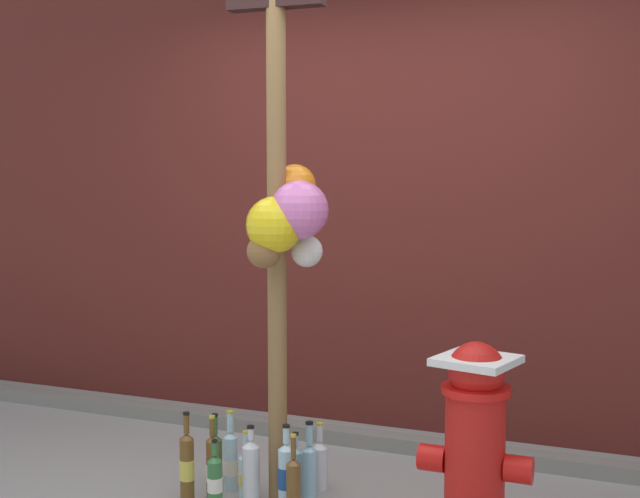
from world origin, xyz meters
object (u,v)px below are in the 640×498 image
(bottle_0, at_px, (294,488))
(bottle_3, at_px, (320,463))
(bottle_9, at_px, (215,456))
(bottle_4, at_px, (213,467))
(bottle_1, at_px, (246,474))
(bottle_5, at_px, (215,484))
(bottle_6, at_px, (187,467))
(bottle_11, at_px, (309,467))
(bottle_10, at_px, (286,476))
(bottle_7, at_px, (231,459))
(bottle_8, at_px, (295,467))
(fire_hydrant, at_px, (475,441))
(bottle_2, at_px, (251,473))
(memorial_post, at_px, (283,180))

(bottle_0, relative_size, bottle_3, 1.21)
(bottle_3, height_order, bottle_9, bottle_9)
(bottle_4, xyz_separation_m, bottle_9, (-0.09, 0.19, -0.02))
(bottle_1, height_order, bottle_5, bottle_5)
(bottle_3, distance_m, bottle_6, 0.63)
(bottle_11, bearing_deg, bottle_9, -178.88)
(bottle_4, relative_size, bottle_6, 0.94)
(bottle_6, bearing_deg, bottle_1, 33.43)
(bottle_0, distance_m, bottle_10, 0.12)
(bottle_1, xyz_separation_m, bottle_5, (-0.04, -0.22, 0.03))
(bottle_7, bearing_deg, bottle_8, 17.75)
(bottle_1, bearing_deg, bottle_11, 24.58)
(bottle_9, xyz_separation_m, bottle_11, (0.49, 0.01, 0.01))
(bottle_8, distance_m, bottle_9, 0.41)
(bottle_0, relative_size, bottle_9, 1.14)
(fire_hydrant, relative_size, bottle_6, 1.99)
(bottle_0, distance_m, bottle_6, 0.54)
(bottle_1, bearing_deg, bottle_2, -52.45)
(fire_hydrant, bearing_deg, bottle_4, 178.18)
(bottle_0, distance_m, bottle_5, 0.36)
(bottle_3, relative_size, bottle_10, 0.81)
(bottle_10, bearing_deg, bottle_8, 104.06)
(bottle_6, bearing_deg, memorial_post, 15.81)
(bottle_3, xyz_separation_m, bottle_10, (-0.04, -0.30, 0.04))
(bottle_5, xyz_separation_m, bottle_10, (0.28, 0.15, 0.02))
(fire_hydrant, distance_m, bottle_5, 1.16)
(fire_hydrant, relative_size, bottle_2, 2.21)
(bottle_1, height_order, bottle_9, bottle_9)
(fire_hydrant, height_order, bottle_2, fire_hydrant)
(memorial_post, distance_m, bottle_1, 1.37)
(bottle_2, distance_m, bottle_7, 0.25)
(fire_hydrant, distance_m, bottle_11, 0.90)
(bottle_10, bearing_deg, bottle_9, 158.30)
(bottle_6, height_order, bottle_8, bottle_6)
(fire_hydrant, bearing_deg, bottle_8, 163.20)
(bottle_3, relative_size, bottle_6, 0.76)
(memorial_post, distance_m, fire_hydrant, 1.35)
(bottle_1, xyz_separation_m, bottle_7, (-0.11, 0.06, 0.03))
(bottle_6, distance_m, bottle_11, 0.56)
(bottle_10, bearing_deg, bottle_11, 81.43)
(bottle_11, bearing_deg, bottle_0, -80.79)
(bottle_4, xyz_separation_m, bottle_6, (-0.09, -0.07, 0.01))
(bottle_0, xyz_separation_m, bottle_6, (-0.54, 0.02, 0.02))
(bottle_4, xyz_separation_m, bottle_10, (0.37, 0.00, 0.01))
(bottle_4, distance_m, bottle_10, 0.37)
(bottle_8, relative_size, bottle_9, 0.83)
(fire_hydrant, height_order, bottle_6, fire_hydrant)
(bottle_8, bearing_deg, memorial_post, -81.35)
(bottle_8, height_order, bottle_9, bottle_9)
(bottle_1, height_order, bottle_7, bottle_7)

